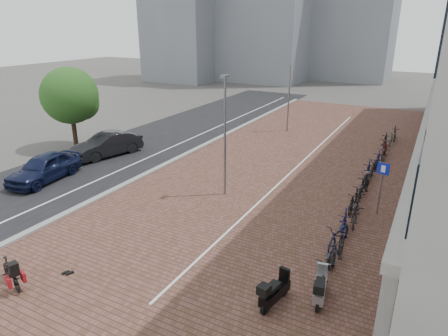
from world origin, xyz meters
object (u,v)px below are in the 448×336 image
Objects in this scene: car_navy at (44,168)px; scooter_mid at (275,290)px; scooter_front at (320,286)px; car_dark at (107,145)px; parking_sign at (382,180)px; hero_bike at (10,273)px.

car_navy reaches higher than scooter_mid.
car_navy reaches higher than scooter_front.
parking_sign is at bearing 13.08° from car_dark.
parking_sign is at bearing -23.40° from hero_bike.
hero_bike is at bearing -51.69° from car_navy.
car_navy is at bearing -74.18° from car_dark.
car_navy is at bearing -154.53° from parking_sign.
hero_bike is 1.07× the size of scooter_mid.
car_navy is 4.96m from car_dark.
scooter_front is (9.29, 4.14, 0.02)m from hero_bike.
car_dark is 17.55m from scooter_mid.
parking_sign is at bearing 74.36° from scooter_front.
hero_bike is 1.09× the size of scooter_front.
hero_bike is 8.75m from scooter_mid.
hero_bike is (7.06, -6.98, -0.26)m from car_navy.
parking_sign reaches higher than car_navy.
hero_bike is at bearing -147.41° from scooter_mid.
car_dark reaches higher than scooter_mid.
scooter_mid is (15.17, -3.72, -0.22)m from car_navy.
scooter_mid is 0.63× the size of parking_sign.
car_dark is (-0.08, 4.96, 0.00)m from car_navy.
scooter_mid reaches higher than scooter_front.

